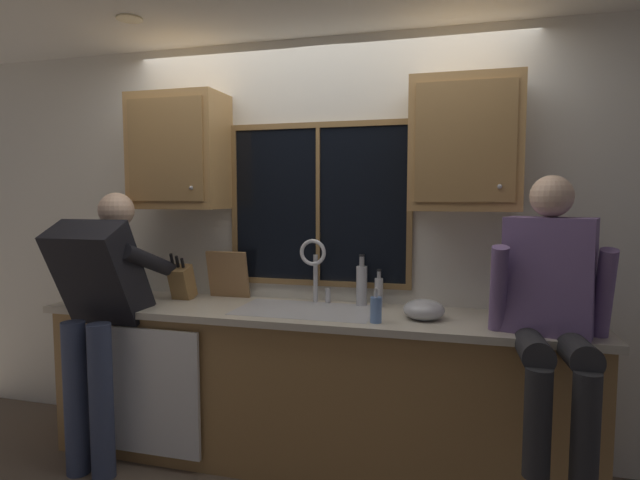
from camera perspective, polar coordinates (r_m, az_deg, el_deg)
back_wall at (r=3.29m, az=0.48°, el=-0.43°), size 5.48×0.12×2.55m
ceiling_downlight_left at (r=3.21m, az=-20.41°, el=22.04°), size 0.14×0.14×0.01m
window_glass at (r=3.22m, az=-0.16°, el=3.91°), size 1.10×0.02×0.95m
window_frame_top at (r=3.24m, az=-0.21°, el=12.65°), size 1.17×0.02×0.04m
window_frame_bottom at (r=3.25m, az=-0.20°, el=-4.79°), size 1.17×0.02×0.04m
window_frame_left at (r=3.40m, az=-9.47°, el=3.90°), size 0.03×0.02×0.95m
window_frame_right at (r=3.11m, az=9.96°, el=3.80°), size 0.03×0.02×0.95m
window_mullion_center at (r=3.21m, az=-0.22°, el=3.91°), size 0.02×0.02×0.95m
lower_cabinet_run at (r=3.16m, az=-1.22°, el=-16.29°), size 3.08×0.58×0.88m
countertop at (r=3.00m, az=-1.35°, el=-8.21°), size 3.14×0.62×0.04m
dishwasher_front at (r=3.22m, az=-18.17°, el=-15.77°), size 0.60×0.02×0.74m
upper_cabinet_left at (r=3.42m, az=-15.34°, el=9.41°), size 0.59×0.36×0.72m
upper_cabinet_right at (r=2.95m, az=15.77°, el=10.14°), size 0.59×0.36×0.72m
sink at (r=3.03m, az=-1.64°, el=-9.58°), size 0.80×0.46×0.21m
faucet at (r=3.13m, az=-0.57°, el=-2.57°), size 0.18×0.09×0.40m
person_standing at (r=3.23m, az=-23.30°, el=-6.30°), size 0.53×0.66×1.60m
person_sitting_on_counter at (r=2.62m, az=24.31°, el=-6.04°), size 0.54×0.65×1.26m
knife_block at (r=3.41m, az=-15.05°, el=-4.58°), size 0.12×0.18×0.32m
cutting_board at (r=3.39m, az=-10.19°, el=-3.80°), size 0.28×0.08×0.31m
mixing_bowl at (r=2.84m, az=11.47°, el=-7.61°), size 0.22×0.22×0.11m
soap_dispenser at (r=2.72m, az=6.23°, el=-7.63°), size 0.06×0.07×0.19m
bottle_green_glass at (r=3.09m, az=6.55°, el=-5.70°), size 0.05×0.05×0.23m
bottle_tall_clear at (r=3.11m, az=4.65°, el=-4.95°), size 0.07×0.07×0.31m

